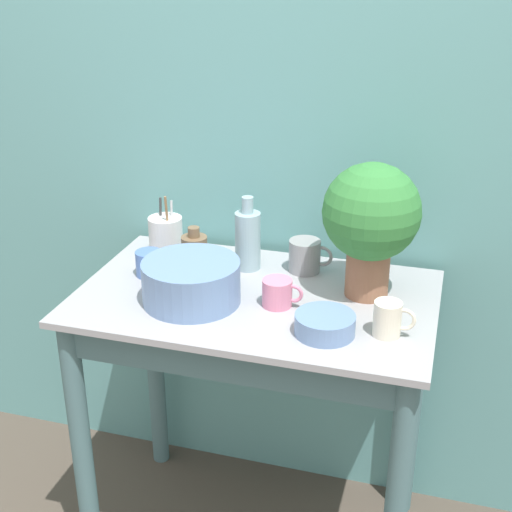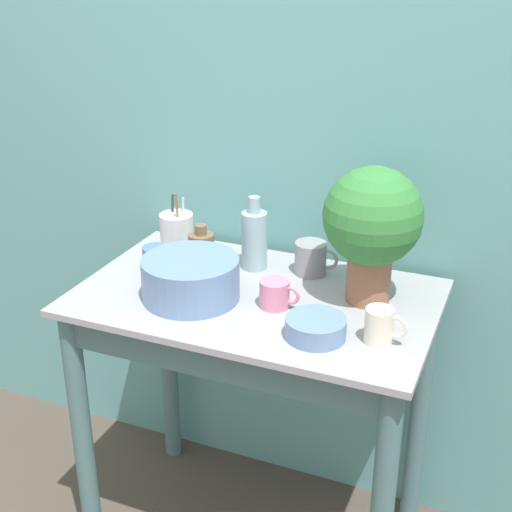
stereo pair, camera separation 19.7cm
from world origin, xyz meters
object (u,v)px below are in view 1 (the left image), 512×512
mug_blue (150,263)px  bowl_small_blue (325,324)px  mug_pink (278,293)px  utensil_cup (166,236)px  mug_cream (388,319)px  mug_grey (305,256)px  potted_plant (371,218)px  bowl_wash_large (191,282)px  bottle_short (195,252)px  bottle_tall (248,239)px

mug_blue → bowl_small_blue: (0.57, -0.19, -0.01)m
mug_pink → utensil_cup: size_ratio=0.55×
mug_cream → mug_blue: size_ratio=0.97×
mug_grey → bowl_small_blue: size_ratio=0.86×
potted_plant → bowl_wash_large: (-0.46, -0.18, -0.17)m
potted_plant → mug_grey: potted_plant is taller
mug_blue → mug_grey: mug_grey is taller
bowl_wash_large → utensil_cup: size_ratio=1.31×
bowl_wash_large → bottle_short: 0.21m
bowl_wash_large → mug_cream: 0.55m
mug_cream → utensil_cup: 0.80m
potted_plant → bottle_tall: potted_plant is taller
bowl_wash_large → bowl_small_blue: bearing=-10.6°
utensil_cup → bottle_tall: bearing=-4.1°
bowl_wash_large → bottle_tall: (0.09, 0.26, 0.04)m
bowl_wash_large → mug_blue: bearing=145.9°
potted_plant → bottle_tall: bearing=168.2°
bottle_short → potted_plant: bearing=-2.3°
potted_plant → bowl_wash_large: size_ratio=1.41×
bowl_wash_large → mug_pink: bowl_wash_large is taller
bottle_tall → bottle_short: bearing=-159.5°
mug_grey → bowl_small_blue: (0.13, -0.36, -0.02)m
bottle_tall → bottle_short: (-0.15, -0.06, -0.04)m
mug_grey → utensil_cup: (-0.45, -0.01, 0.01)m
bottle_short → mug_grey: bottle_short is taller
mug_grey → bowl_small_blue: bearing=-69.7°
bottle_tall → bowl_small_blue: (0.31, -0.33, -0.07)m
bowl_wash_large → mug_grey: (0.26, 0.28, -0.01)m
bowl_wash_large → potted_plant: bearing=21.2°
bottle_tall → mug_grey: 0.18m
bottle_tall → utensil_cup: 0.28m
bottle_tall → mug_grey: size_ratio=1.72×
mug_pink → bottle_tall: bearing=125.3°
potted_plant → mug_cream: bearing=-68.2°
mug_grey → utensil_cup: bearing=-179.1°
bottle_short → mug_cream: bearing=-21.0°
bowl_wash_large → bottle_short: (-0.07, 0.20, -0.00)m
mug_grey → bowl_small_blue: 0.38m
bottle_short → mug_pink: bottle_short is taller
bowl_wash_large → mug_blue: 0.22m
utensil_cup → potted_plant: bearing=-8.5°
bottle_tall → utensil_cup: bearing=175.9°
mug_pink → mug_cream: (0.31, -0.08, 0.01)m
potted_plant → mug_blue: 0.67m
mug_grey → bottle_tall: bearing=-171.1°
mug_blue → utensil_cup: 0.16m
potted_plant → bowl_small_blue: 0.33m
mug_grey → mug_blue: bearing=-159.8°
mug_pink → bowl_small_blue: bearing=-36.8°
bottle_tall → mug_pink: size_ratio=2.01×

